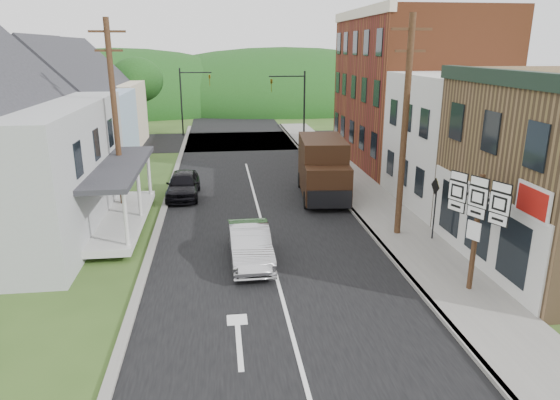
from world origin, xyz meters
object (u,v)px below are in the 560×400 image
object	(u,v)px
silver_sedan	(250,245)
route_sign_cluster	(476,217)
warning_sign	(435,200)
dark_sedan	(183,185)
delivery_van	(323,169)

from	to	relation	value
silver_sedan	route_sign_cluster	xyz separation A→B (m)	(6.92, -3.36, 1.96)
silver_sedan	warning_sign	world-z (taller)	warning_sign
dark_sedan	route_sign_cluster	size ratio (longest dim) A/B	1.06
dark_sedan	warning_sign	xyz separation A→B (m)	(10.58, -7.82, 1.12)
dark_sedan	route_sign_cluster	xyz separation A→B (m)	(9.90, -12.29, 1.95)
silver_sedan	dark_sedan	size ratio (longest dim) A/B	1.03
dark_sedan	warning_sign	world-z (taller)	warning_sign
silver_sedan	delivery_van	size ratio (longest dim) A/B	0.73
dark_sedan	delivery_van	bearing A→B (deg)	-5.65
route_sign_cluster	delivery_van	bearing A→B (deg)	78.19
route_sign_cluster	warning_sign	size ratio (longest dim) A/B	1.48
delivery_van	warning_sign	xyz separation A→B (m)	(3.16, -6.91, 0.23)
silver_sedan	delivery_van	bearing A→B (deg)	59.52
dark_sedan	delivery_van	distance (m)	7.52
delivery_van	warning_sign	bearing A→B (deg)	-60.28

